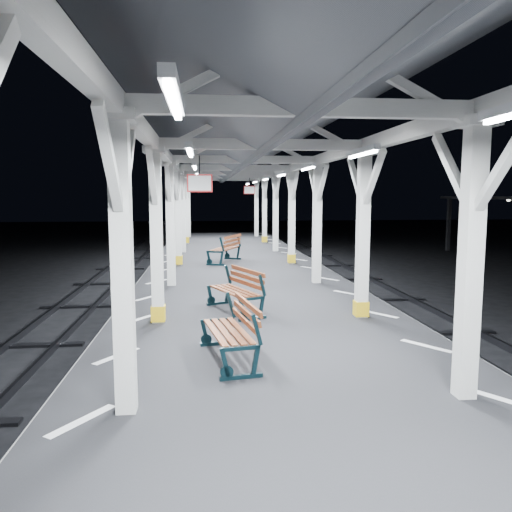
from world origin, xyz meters
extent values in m
plane|color=black|center=(0.00, 0.00, 0.00)|extent=(120.00, 120.00, 0.00)
cube|color=black|center=(0.00, 0.00, 0.50)|extent=(6.00, 50.00, 1.00)
cube|color=silver|center=(-2.45, 0.00, 1.00)|extent=(1.00, 48.00, 0.01)
cube|color=silver|center=(2.45, 0.00, 1.00)|extent=(1.00, 48.00, 0.01)
cube|color=silver|center=(-2.00, -2.00, 2.60)|extent=(0.22, 0.22, 3.20)
cube|color=silver|center=(-2.00, -2.00, 4.26)|extent=(0.40, 0.40, 0.12)
cube|color=silver|center=(-2.00, -1.45, 3.75)|extent=(0.10, 0.99, 0.99)
cube|color=silver|center=(-2.00, -2.55, 3.75)|extent=(0.10, 0.99, 0.99)
cube|color=silver|center=(-2.00, 2.00, 2.60)|extent=(0.22, 0.22, 3.20)
cube|color=silver|center=(-2.00, 2.00, 4.26)|extent=(0.40, 0.40, 0.12)
cube|color=gold|center=(-2.00, 2.00, 1.18)|extent=(0.26, 0.26, 0.30)
cube|color=silver|center=(-2.00, 2.55, 3.75)|extent=(0.10, 0.99, 0.99)
cube|color=silver|center=(-2.00, 1.45, 3.75)|extent=(0.10, 0.99, 0.99)
cube|color=silver|center=(-2.00, 6.00, 2.60)|extent=(0.22, 0.22, 3.20)
cube|color=silver|center=(-2.00, 6.00, 4.26)|extent=(0.40, 0.40, 0.12)
cube|color=silver|center=(-2.00, 6.55, 3.75)|extent=(0.10, 0.99, 0.99)
cube|color=silver|center=(-2.00, 5.45, 3.75)|extent=(0.10, 0.99, 0.99)
cube|color=silver|center=(-2.00, 10.00, 2.60)|extent=(0.22, 0.22, 3.20)
cube|color=silver|center=(-2.00, 10.00, 4.26)|extent=(0.40, 0.40, 0.12)
cube|color=gold|center=(-2.00, 10.00, 1.18)|extent=(0.26, 0.26, 0.30)
cube|color=silver|center=(-2.00, 10.55, 3.75)|extent=(0.10, 0.99, 0.99)
cube|color=silver|center=(-2.00, 9.45, 3.75)|extent=(0.10, 0.99, 0.99)
cube|color=silver|center=(-2.00, 14.00, 2.60)|extent=(0.22, 0.22, 3.20)
cube|color=silver|center=(-2.00, 14.00, 4.26)|extent=(0.40, 0.40, 0.12)
cube|color=silver|center=(-2.00, 14.55, 3.75)|extent=(0.10, 0.99, 0.99)
cube|color=silver|center=(-2.00, 13.45, 3.75)|extent=(0.10, 0.99, 0.99)
cube|color=silver|center=(-2.00, 18.00, 2.60)|extent=(0.22, 0.22, 3.20)
cube|color=silver|center=(-2.00, 18.00, 4.26)|extent=(0.40, 0.40, 0.12)
cube|color=gold|center=(-2.00, 18.00, 1.18)|extent=(0.26, 0.26, 0.30)
cube|color=silver|center=(-2.00, 18.55, 3.75)|extent=(0.10, 0.99, 0.99)
cube|color=silver|center=(-2.00, 17.45, 3.75)|extent=(0.10, 0.99, 0.99)
cube|color=silver|center=(-2.00, 22.00, 2.60)|extent=(0.22, 0.22, 3.20)
cube|color=silver|center=(-2.00, 22.00, 4.26)|extent=(0.40, 0.40, 0.12)
cube|color=silver|center=(-2.00, 22.55, 3.75)|extent=(0.10, 0.99, 0.99)
cube|color=silver|center=(-2.00, 21.45, 3.75)|extent=(0.10, 0.99, 0.99)
cube|color=silver|center=(2.00, -2.00, 2.60)|extent=(0.22, 0.22, 3.20)
cube|color=silver|center=(2.00, -2.00, 4.26)|extent=(0.40, 0.40, 0.12)
cube|color=silver|center=(2.00, -1.45, 3.75)|extent=(0.10, 0.99, 0.99)
cube|color=silver|center=(2.00, -2.55, 3.75)|extent=(0.10, 0.99, 0.99)
cube|color=silver|center=(2.00, 2.00, 2.60)|extent=(0.22, 0.22, 3.20)
cube|color=silver|center=(2.00, 2.00, 4.26)|extent=(0.40, 0.40, 0.12)
cube|color=gold|center=(2.00, 2.00, 1.18)|extent=(0.26, 0.26, 0.30)
cube|color=silver|center=(2.00, 2.55, 3.75)|extent=(0.10, 0.99, 0.99)
cube|color=silver|center=(2.00, 1.45, 3.75)|extent=(0.10, 0.99, 0.99)
cube|color=silver|center=(2.00, 6.00, 2.60)|extent=(0.22, 0.22, 3.20)
cube|color=silver|center=(2.00, 6.00, 4.26)|extent=(0.40, 0.40, 0.12)
cube|color=silver|center=(2.00, 6.55, 3.75)|extent=(0.10, 0.99, 0.99)
cube|color=silver|center=(2.00, 5.45, 3.75)|extent=(0.10, 0.99, 0.99)
cube|color=silver|center=(2.00, 10.00, 2.60)|extent=(0.22, 0.22, 3.20)
cube|color=silver|center=(2.00, 10.00, 4.26)|extent=(0.40, 0.40, 0.12)
cube|color=gold|center=(2.00, 10.00, 1.18)|extent=(0.26, 0.26, 0.30)
cube|color=silver|center=(2.00, 10.55, 3.75)|extent=(0.10, 0.99, 0.99)
cube|color=silver|center=(2.00, 9.45, 3.75)|extent=(0.10, 0.99, 0.99)
cube|color=silver|center=(2.00, 14.00, 2.60)|extent=(0.22, 0.22, 3.20)
cube|color=silver|center=(2.00, 14.00, 4.26)|extent=(0.40, 0.40, 0.12)
cube|color=silver|center=(2.00, 14.55, 3.75)|extent=(0.10, 0.99, 0.99)
cube|color=silver|center=(2.00, 13.45, 3.75)|extent=(0.10, 0.99, 0.99)
cube|color=silver|center=(2.00, 18.00, 2.60)|extent=(0.22, 0.22, 3.20)
cube|color=silver|center=(2.00, 18.00, 4.26)|extent=(0.40, 0.40, 0.12)
cube|color=gold|center=(2.00, 18.00, 1.18)|extent=(0.26, 0.26, 0.30)
cube|color=silver|center=(2.00, 18.55, 3.75)|extent=(0.10, 0.99, 0.99)
cube|color=silver|center=(2.00, 17.45, 3.75)|extent=(0.10, 0.99, 0.99)
cube|color=silver|center=(2.00, 22.00, 2.60)|extent=(0.22, 0.22, 3.20)
cube|color=silver|center=(2.00, 22.00, 4.26)|extent=(0.40, 0.40, 0.12)
cube|color=silver|center=(2.00, 22.55, 3.75)|extent=(0.10, 0.99, 0.99)
cube|color=silver|center=(2.00, 21.45, 3.75)|extent=(0.10, 0.99, 0.99)
cube|color=silver|center=(-2.00, 0.00, 4.38)|extent=(0.18, 48.00, 0.24)
cube|color=silver|center=(2.00, 0.00, 4.38)|extent=(0.18, 48.00, 0.24)
cube|color=silver|center=(0.00, -2.00, 4.38)|extent=(4.20, 0.14, 0.20)
cube|color=silver|center=(0.00, 2.00, 4.38)|extent=(4.20, 0.14, 0.20)
cube|color=silver|center=(0.00, 6.00, 4.38)|extent=(4.20, 0.14, 0.20)
cube|color=silver|center=(0.00, 10.00, 4.38)|extent=(4.20, 0.14, 0.20)
cube|color=silver|center=(0.00, 14.00, 4.38)|extent=(4.20, 0.14, 0.20)
cube|color=silver|center=(0.00, 18.00, 4.38)|extent=(4.20, 0.14, 0.20)
cube|color=silver|center=(0.00, 22.00, 4.38)|extent=(4.20, 0.14, 0.20)
cube|color=silver|center=(0.00, 0.00, 5.30)|extent=(0.16, 48.00, 0.20)
cube|color=#4E5155|center=(-1.30, 0.00, 4.92)|extent=(2.80, 49.00, 1.45)
cube|color=#4E5155|center=(1.30, 0.00, 4.92)|extent=(2.80, 49.00, 1.45)
cube|color=silver|center=(-1.30, -4.00, 4.10)|extent=(0.10, 1.35, 0.08)
cube|color=white|center=(-1.30, -4.00, 4.05)|extent=(0.05, 1.25, 0.05)
cube|color=silver|center=(-1.30, 0.00, 4.10)|extent=(0.10, 1.35, 0.08)
cube|color=white|center=(-1.30, 0.00, 4.05)|extent=(0.05, 1.25, 0.05)
cube|color=silver|center=(-1.30, 4.00, 4.10)|extent=(0.10, 1.35, 0.08)
cube|color=white|center=(-1.30, 4.00, 4.05)|extent=(0.05, 1.25, 0.05)
cube|color=silver|center=(-1.30, 8.00, 4.10)|extent=(0.10, 1.35, 0.08)
cube|color=white|center=(-1.30, 8.00, 4.05)|extent=(0.05, 1.25, 0.05)
cube|color=silver|center=(-1.30, 12.00, 4.10)|extent=(0.10, 1.35, 0.08)
cube|color=white|center=(-1.30, 12.00, 4.05)|extent=(0.05, 1.25, 0.05)
cube|color=silver|center=(-1.30, 16.00, 4.10)|extent=(0.10, 1.35, 0.08)
cube|color=white|center=(-1.30, 16.00, 4.05)|extent=(0.05, 1.25, 0.05)
cube|color=silver|center=(-1.30, 20.00, 4.10)|extent=(0.10, 1.35, 0.08)
cube|color=white|center=(-1.30, 20.00, 4.05)|extent=(0.05, 1.25, 0.05)
cube|color=silver|center=(1.30, 0.00, 4.10)|extent=(0.10, 1.35, 0.08)
cube|color=white|center=(1.30, 0.00, 4.05)|extent=(0.05, 1.25, 0.05)
cube|color=silver|center=(1.30, 4.00, 4.10)|extent=(0.10, 1.35, 0.08)
cube|color=white|center=(1.30, 4.00, 4.05)|extent=(0.05, 1.25, 0.05)
cube|color=silver|center=(1.30, 8.00, 4.10)|extent=(0.10, 1.35, 0.08)
cube|color=white|center=(1.30, 8.00, 4.05)|extent=(0.05, 1.25, 0.05)
cube|color=silver|center=(1.30, 12.00, 4.10)|extent=(0.10, 1.35, 0.08)
cube|color=white|center=(1.30, 12.00, 4.05)|extent=(0.05, 1.25, 0.05)
cube|color=silver|center=(1.30, 16.00, 4.10)|extent=(0.10, 1.35, 0.08)
cube|color=white|center=(1.30, 16.00, 4.05)|extent=(0.05, 1.25, 0.05)
cube|color=silver|center=(1.30, 20.00, 4.10)|extent=(0.10, 1.35, 0.08)
cube|color=white|center=(1.30, 20.00, 4.05)|extent=(0.05, 1.25, 0.05)
cylinder|color=black|center=(-1.18, 2.46, 4.02)|extent=(0.02, 0.02, 0.36)
cube|color=red|center=(-1.18, 2.46, 3.67)|extent=(0.50, 0.03, 0.35)
cube|color=white|center=(-1.18, 2.46, 3.67)|extent=(0.44, 0.04, 0.29)
cylinder|color=black|center=(0.92, 14.69, 4.02)|extent=(0.02, 0.02, 0.36)
cube|color=red|center=(0.92, 14.69, 3.67)|extent=(0.50, 0.03, 0.35)
cube|color=white|center=(0.92, 14.69, 3.67)|extent=(0.44, 0.05, 0.29)
cube|color=black|center=(14.00, 22.00, 1.65)|extent=(0.20, 0.20, 3.30)
sphere|color=silver|center=(14.00, 16.00, 3.22)|extent=(0.20, 0.20, 0.20)
sphere|color=silver|center=(14.00, 22.00, 3.22)|extent=(0.20, 0.20, 0.20)
cube|color=black|center=(-0.64, -1.14, 1.03)|extent=(0.59, 0.16, 0.06)
cube|color=black|center=(-0.85, -1.18, 1.23)|extent=(0.16, 0.07, 0.45)
cube|color=black|center=(-0.45, -1.11, 1.23)|extent=(0.14, 0.07, 0.45)
cube|color=black|center=(-0.43, -1.11, 1.66)|extent=(0.16, 0.07, 0.43)
cube|color=black|center=(-0.90, 0.40, 1.03)|extent=(0.59, 0.16, 0.06)
cube|color=black|center=(-1.12, 0.37, 1.23)|extent=(0.16, 0.07, 0.45)
cube|color=black|center=(-0.71, 0.44, 1.23)|extent=(0.14, 0.07, 0.45)
cube|color=black|center=(-0.69, 0.44, 1.66)|extent=(0.16, 0.07, 0.43)
cube|color=brown|center=(-0.97, -0.40, 1.44)|extent=(0.34, 1.48, 0.03)
cube|color=brown|center=(-0.84, -0.38, 1.44)|extent=(0.34, 1.48, 0.03)
cube|color=brown|center=(-0.71, -0.36, 1.44)|extent=(0.34, 1.48, 0.03)
cube|color=brown|center=(-0.59, -0.34, 1.44)|extent=(0.34, 1.48, 0.03)
cube|color=brown|center=(-0.52, -0.33, 1.58)|extent=(0.30, 1.48, 0.09)
cube|color=brown|center=(-0.50, -0.32, 1.71)|extent=(0.30, 1.48, 0.09)
cube|color=brown|center=(-0.48, -0.32, 1.83)|extent=(0.30, 1.48, 0.09)
cube|color=black|center=(-0.19, 1.98, 1.03)|extent=(0.58, 0.28, 0.06)
cube|color=black|center=(-0.39, 1.90, 1.23)|extent=(0.16, 0.10, 0.46)
cube|color=black|center=(0.00, 2.06, 1.23)|extent=(0.15, 0.10, 0.46)
cube|color=black|center=(0.02, 2.06, 1.67)|extent=(0.17, 0.11, 0.44)
cube|color=black|center=(-0.79, 3.46, 1.03)|extent=(0.58, 0.28, 0.06)
cube|color=black|center=(-0.99, 3.38, 1.23)|extent=(0.16, 0.10, 0.46)
cube|color=black|center=(-0.60, 3.53, 1.23)|extent=(0.15, 0.10, 0.46)
cube|color=black|center=(-0.58, 3.54, 1.67)|extent=(0.17, 0.11, 0.44)
cube|color=brown|center=(-0.67, 2.64, 1.45)|extent=(0.65, 1.44, 0.03)
cube|color=brown|center=(-0.55, 2.69, 1.45)|extent=(0.65, 1.44, 0.03)
cube|color=brown|center=(-0.43, 2.74, 1.45)|extent=(0.65, 1.44, 0.03)
cube|color=brown|center=(-0.31, 2.79, 1.45)|extent=(0.65, 1.44, 0.03)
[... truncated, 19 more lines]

